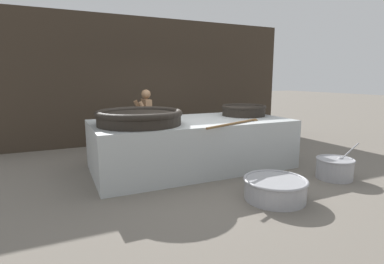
{
  "coord_description": "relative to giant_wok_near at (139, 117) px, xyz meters",
  "views": [
    {
      "loc": [
        -2.45,
        -5.35,
        1.78
      ],
      "look_at": [
        0.0,
        0.0,
        0.72
      ],
      "focal_mm": 28.0,
      "sensor_mm": 36.0,
      "label": 1
    }
  ],
  "objects": [
    {
      "name": "hearth_platform",
      "position": [
        1.1,
        0.16,
        -0.63
      ],
      "size": [
        3.87,
        1.91,
        0.97
      ],
      "color": "#B2B7B7",
      "rests_on": "ground_plane"
    },
    {
      "name": "stirring_paddle",
      "position": [
        1.59,
        -0.67,
        -0.12
      ],
      "size": [
        1.41,
        0.64,
        0.04
      ],
      "rotation": [
        0.0,
        0.0,
        0.39
      ],
      "color": "brown",
      "rests_on": "hearth_platform"
    },
    {
      "name": "giant_wok_near",
      "position": [
        0.0,
        0.0,
        0.0
      ],
      "size": [
        1.54,
        1.54,
        0.26
      ],
      "color": "black",
      "rests_on": "hearth_platform"
    },
    {
      "name": "back_wall",
      "position": [
        1.1,
        3.11,
        0.6
      ],
      "size": [
        8.57,
        0.24,
        3.42
      ],
      "primitive_type": "cube",
      "color": "#382D23",
      "rests_on": "ground_plane"
    },
    {
      "name": "ground_plane",
      "position": [
        1.1,
        0.16,
        -1.11
      ],
      "size": [
        60.0,
        60.0,
        0.0
      ],
      "primitive_type": "plane",
      "color": "slate"
    },
    {
      "name": "prep_bowl_vegetables",
      "position": [
        3.14,
        -1.56,
        -0.9
      ],
      "size": [
        0.85,
        0.65,
        0.63
      ],
      "color": "#9E9EA3",
      "rests_on": "ground_plane"
    },
    {
      "name": "prep_bowl_meat",
      "position": [
        1.53,
        -1.87,
        -0.93
      ],
      "size": [
        0.94,
        0.94,
        0.32
      ],
      "color": "#9E9EA3",
      "rests_on": "ground_plane"
    },
    {
      "name": "cook",
      "position": [
        0.56,
        1.54,
        -0.28
      ],
      "size": [
        0.36,
        0.55,
        1.53
      ],
      "rotation": [
        0.0,
        0.0,
        3.13
      ],
      "color": "#8C6647",
      "rests_on": "ground_plane"
    },
    {
      "name": "giant_wok_far",
      "position": [
        2.45,
        0.34,
        -0.01
      ],
      "size": [
        0.98,
        0.98,
        0.24
      ],
      "color": "black",
      "rests_on": "hearth_platform"
    }
  ]
}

